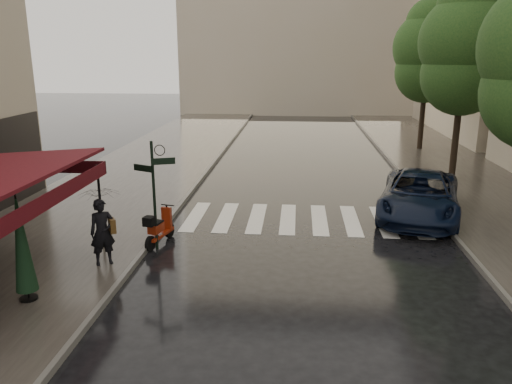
# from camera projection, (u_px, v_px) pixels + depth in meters

# --- Properties ---
(ground) EXTENTS (120.00, 120.00, 0.00)m
(ground) POSITION_uv_depth(u_px,v_px,m) (173.00, 301.00, 11.19)
(ground) COLOR black
(ground) RESTS_ON ground
(sidewalk_near) EXTENTS (6.00, 60.00, 0.12)m
(sidewalk_near) POSITION_uv_depth(u_px,v_px,m) (141.00, 173.00, 23.07)
(sidewalk_near) COLOR #38332D
(sidewalk_near) RESTS_ON ground
(sidewalk_far) EXTENTS (5.50, 60.00, 0.12)m
(sidewalk_far) POSITION_uv_depth(u_px,v_px,m) (469.00, 179.00, 21.87)
(sidewalk_far) COLOR #38332D
(sidewalk_far) RESTS_ON ground
(curb_near) EXTENTS (0.12, 60.00, 0.16)m
(curb_near) POSITION_uv_depth(u_px,v_px,m) (206.00, 173.00, 22.82)
(curb_near) COLOR #595651
(curb_near) RESTS_ON ground
(curb_far) EXTENTS (0.12, 60.00, 0.16)m
(curb_far) POSITION_uv_depth(u_px,v_px,m) (404.00, 177.00, 22.10)
(curb_far) COLOR #595651
(curb_far) RESTS_ON ground
(crosswalk) EXTENTS (7.85, 3.20, 0.01)m
(crosswalk) POSITION_uv_depth(u_px,v_px,m) (304.00, 219.00, 16.71)
(crosswalk) COLOR silver
(crosswalk) RESTS_ON ground
(signpost) EXTENTS (1.17, 0.29, 3.10)m
(signpost) POSITION_uv_depth(u_px,v_px,m) (154.00, 187.00, 13.68)
(signpost) COLOR black
(signpost) RESTS_ON ground
(backdrop_building) EXTENTS (22.00, 6.00, 20.00)m
(backdrop_building) POSITION_uv_depth(u_px,v_px,m) (304.00, 1.00, 44.78)
(backdrop_building) COLOR #BCAB8F
(backdrop_building) RESTS_ON ground
(tree_mid) EXTENTS (3.80, 3.80, 8.34)m
(tree_mid) POSITION_uv_depth(u_px,v_px,m) (465.00, 48.00, 20.46)
(tree_mid) COLOR black
(tree_mid) RESTS_ON sidewalk_far
(tree_far) EXTENTS (3.80, 3.80, 8.16)m
(tree_far) POSITION_uv_depth(u_px,v_px,m) (428.00, 52.00, 27.20)
(tree_far) COLOR black
(tree_far) RESTS_ON sidewalk_far
(pedestrian_with_umbrella) EXTENTS (1.42, 1.43, 2.49)m
(pedestrian_with_umbrella) POSITION_uv_depth(u_px,v_px,m) (100.00, 202.00, 12.44)
(pedestrian_with_umbrella) COLOR black
(pedestrian_with_umbrella) RESTS_ON sidewalk_near
(scooter) EXTENTS (0.64, 1.57, 1.05)m
(scooter) POSITION_uv_depth(u_px,v_px,m) (159.00, 229.00, 14.36)
(scooter) COLOR black
(scooter) RESTS_ON ground
(parked_car) EXTENTS (3.77, 5.83, 1.49)m
(parked_car) POSITION_uv_depth(u_px,v_px,m) (420.00, 195.00, 16.82)
(parked_car) COLOR black
(parked_car) RESTS_ON ground
(parasol_back) EXTENTS (0.47, 0.47, 2.52)m
(parasol_back) POSITION_uv_depth(u_px,v_px,m) (21.00, 242.00, 10.64)
(parasol_back) COLOR black
(parasol_back) RESTS_ON sidewalk_near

